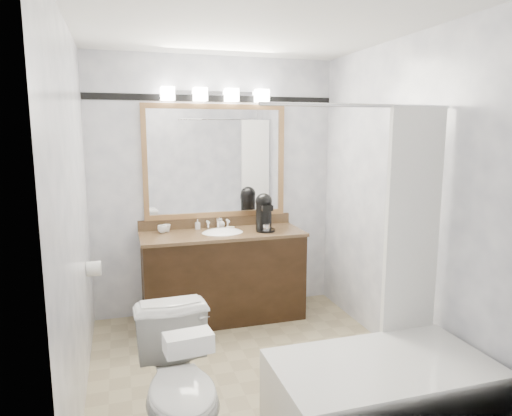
{
  "coord_description": "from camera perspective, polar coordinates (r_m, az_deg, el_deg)",
  "views": [
    {
      "loc": [
        -0.91,
        -3.1,
        1.8
      ],
      "look_at": [
        0.13,
        0.35,
        1.19
      ],
      "focal_mm": 32.0,
      "sensor_mm": 36.0,
      "label": 1
    }
  ],
  "objects": [
    {
      "name": "room",
      "position": [
        3.28,
        -0.41,
        0.03
      ],
      "size": [
        2.42,
        2.62,
        2.52
      ],
      "color": "tan",
      "rests_on": "ground"
    },
    {
      "name": "vanity",
      "position": [
        4.43,
        -4.15,
        -8.2
      ],
      "size": [
        1.53,
        0.58,
        0.97
      ],
      "color": "black",
      "rests_on": "ground"
    },
    {
      "name": "mirror",
      "position": [
        4.48,
        -5.06,
        5.81
      ],
      "size": [
        1.4,
        0.04,
        1.1
      ],
      "color": "#AC7D4D",
      "rests_on": "room"
    },
    {
      "name": "vanity_light_bar",
      "position": [
        4.43,
        -5.04,
        13.96
      ],
      "size": [
        1.02,
        0.14,
        0.12
      ],
      "color": "silver",
      "rests_on": "room"
    },
    {
      "name": "accent_stripe",
      "position": [
        4.5,
        -5.21,
        13.47
      ],
      "size": [
        2.4,
        0.01,
        0.06
      ],
      "primitive_type": "cube",
      "color": "black",
      "rests_on": "room"
    },
    {
      "name": "bathtub",
      "position": [
        3.05,
        15.58,
        -20.6
      ],
      "size": [
        1.3,
        0.75,
        1.96
      ],
      "color": "white",
      "rests_on": "ground"
    },
    {
      "name": "tp_roll",
      "position": [
        3.93,
        -19.6,
        -7.16
      ],
      "size": [
        0.11,
        0.12,
        0.12
      ],
      "primitive_type": "cylinder",
      "rotation": [
        0.0,
        1.57,
        0.0
      ],
      "color": "white",
      "rests_on": "room"
    },
    {
      "name": "toilet",
      "position": [
        2.74,
        -9.38,
        -21.36
      ],
      "size": [
        0.46,
        0.78,
        0.79
      ],
      "primitive_type": "imported",
      "rotation": [
        0.0,
        0.0,
        0.03
      ],
      "color": "white",
      "rests_on": "ground"
    },
    {
      "name": "tissue_box",
      "position": [
        2.22,
        -8.45,
        -16.31
      ],
      "size": [
        0.23,
        0.14,
        0.09
      ],
      "primitive_type": "cube",
      "rotation": [
        0.0,
        0.0,
        0.1
      ],
      "color": "white",
      "rests_on": "toilet"
    },
    {
      "name": "coffee_maker",
      "position": [
        4.37,
        1.01,
        -0.42
      ],
      "size": [
        0.19,
        0.23,
        0.36
      ],
      "rotation": [
        0.0,
        0.0,
        0.01
      ],
      "color": "black",
      "rests_on": "vanity"
    },
    {
      "name": "cup_left",
      "position": [
        4.37,
        -11.61,
        -2.59
      ],
      "size": [
        0.1,
        0.1,
        0.07
      ],
      "primitive_type": "imported",
      "rotation": [
        0.0,
        0.0,
        -0.12
      ],
      "color": "white",
      "rests_on": "vanity"
    },
    {
      "name": "cup_right",
      "position": [
        4.41,
        -11.1,
        -2.47
      ],
      "size": [
        0.1,
        0.1,
        0.07
      ],
      "primitive_type": "imported",
      "rotation": [
        0.0,
        0.0,
        -0.4
      ],
      "color": "white",
      "rests_on": "vanity"
    },
    {
      "name": "soap_bottle_a",
      "position": [
        4.47,
        -7.32,
        -2.03
      ],
      "size": [
        0.05,
        0.05,
        0.1
      ],
      "primitive_type": "imported",
      "rotation": [
        0.0,
        0.0,
        0.03
      ],
      "color": "white",
      "rests_on": "vanity"
    },
    {
      "name": "soap_bottle_b",
      "position": [
        4.53,
        -4.38,
        -1.86
      ],
      "size": [
        0.09,
        0.09,
        0.09
      ],
      "primitive_type": "imported",
      "rotation": [
        0.0,
        0.0,
        -0.26
      ],
      "color": "white",
      "rests_on": "vanity"
    },
    {
      "name": "soap_bar",
      "position": [
        4.45,
        -3.23,
        -2.5
      ],
      "size": [
        0.09,
        0.07,
        0.02
      ],
      "primitive_type": "cube",
      "rotation": [
        0.0,
        0.0,
        -0.33
      ],
      "color": "beige",
      "rests_on": "vanity"
    }
  ]
}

